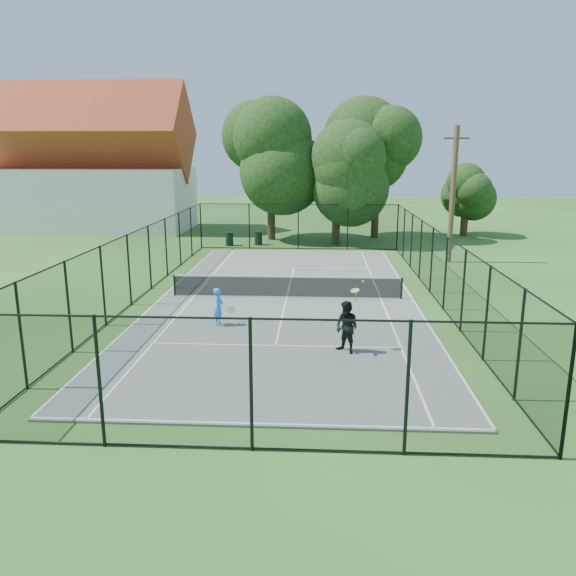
# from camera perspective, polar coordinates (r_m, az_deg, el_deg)

# --- Properties ---
(ground) EXTENTS (120.00, 120.00, 0.00)m
(ground) POSITION_cam_1_polar(r_m,az_deg,el_deg) (24.74, -0.12, -1.06)
(ground) COLOR #25521C
(tennis_court) EXTENTS (11.00, 24.00, 0.06)m
(tennis_court) POSITION_cam_1_polar(r_m,az_deg,el_deg) (24.73, -0.12, -1.00)
(tennis_court) COLOR slate
(tennis_court) RESTS_ON ground
(tennis_net) EXTENTS (10.08, 0.08, 0.95)m
(tennis_net) POSITION_cam_1_polar(r_m,az_deg,el_deg) (24.60, -0.12, 0.24)
(tennis_net) COLOR black
(tennis_net) RESTS_ON tennis_court
(fence) EXTENTS (13.10, 26.10, 3.00)m
(fence) POSITION_cam_1_polar(r_m,az_deg,el_deg) (24.40, -0.12, 2.35)
(fence) COLOR black
(fence) RESTS_ON ground
(tree_near_left) EXTENTS (6.92, 6.92, 9.03)m
(tree_near_left) POSITION_cam_1_polar(r_m,az_deg,el_deg) (41.26, -1.75, 12.62)
(tree_near_left) COLOR #332114
(tree_near_left) RESTS_ON ground
(tree_near_mid) EXTENTS (5.59, 5.59, 7.31)m
(tree_near_mid) POSITION_cam_1_polar(r_m,az_deg,el_deg) (39.17, 4.99, 10.97)
(tree_near_mid) COLOR #332114
(tree_near_mid) RESTS_ON ground
(tree_near_right) EXTENTS (6.56, 6.56, 9.05)m
(tree_near_right) POSITION_cam_1_polar(r_m,az_deg,el_deg) (42.78, 9.04, 12.76)
(tree_near_right) COLOR #332114
(tree_near_right) RESTS_ON ground
(tree_far_right) EXTENTS (3.78, 3.78, 5.00)m
(tree_far_right) POSITION_cam_1_polar(r_m,az_deg,el_deg) (45.33, 17.65, 8.96)
(tree_far_right) COLOR #332114
(tree_far_right) RESTS_ON ground
(building) EXTENTS (15.30, 8.15, 11.87)m
(building) POSITION_cam_1_polar(r_m,az_deg,el_deg) (49.45, -19.01, 11.34)
(building) COLOR silver
(building) RESTS_ON ground
(trash_bin_left) EXTENTS (0.58, 0.58, 0.93)m
(trash_bin_left) POSITION_cam_1_polar(r_m,az_deg,el_deg) (39.03, -5.97, 4.99)
(trash_bin_left) COLOR black
(trash_bin_left) RESTS_ON ground
(trash_bin_right) EXTENTS (0.58, 0.58, 0.93)m
(trash_bin_right) POSITION_cam_1_polar(r_m,az_deg,el_deg) (39.17, -3.03, 5.08)
(trash_bin_right) COLOR black
(trash_bin_right) RESTS_ON ground
(utility_pole) EXTENTS (1.40, 0.30, 7.73)m
(utility_pole) POSITION_cam_1_polar(r_m,az_deg,el_deg) (33.84, 16.39, 9.11)
(utility_pole) COLOR #4C3823
(utility_pole) RESTS_ON ground
(player_blue) EXTENTS (0.78, 0.55, 1.39)m
(player_blue) POSITION_cam_1_polar(r_m,az_deg,el_deg) (20.76, -7.07, -1.89)
(player_blue) COLOR #1C87F4
(player_blue) RESTS_ON tennis_court
(player_black) EXTENTS (1.04, 1.01, 2.27)m
(player_black) POSITION_cam_1_polar(r_m,az_deg,el_deg) (17.83, 5.99, -3.98)
(player_black) COLOR black
(player_black) RESTS_ON tennis_court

